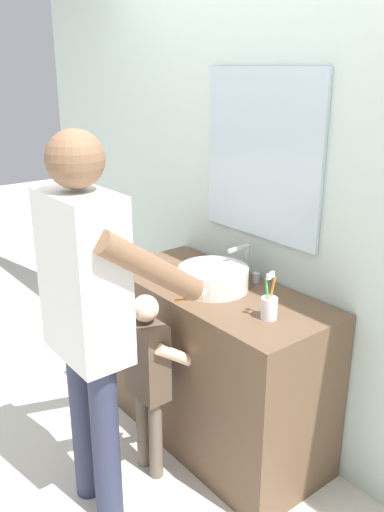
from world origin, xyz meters
name	(u,v)px	position (x,y,z in m)	size (l,w,h in m)	color
ground_plane	(169,459)	(0.00, 0.00, 0.00)	(14.00, 14.00, 0.00)	silver
back_wall	(268,178)	(0.00, 0.62, 1.35)	(4.40, 0.10, 2.70)	silver
vanity_cabinet	(215,365)	(0.00, 0.30, 0.43)	(1.21, 0.54, 0.86)	brown
sink_basin	(213,278)	(0.00, 0.28, 0.91)	(0.33, 0.33, 0.11)	silver
faucet	(245,264)	(0.00, 0.48, 0.94)	(0.18, 0.14, 0.18)	#B7BABF
toothbrush_cup	(269,307)	(0.39, 0.26, 0.91)	(0.07, 0.07, 0.21)	silver
child_toddler	(149,370)	(0.00, -0.10, 0.55)	(0.29, 0.29, 0.92)	#6B5B4C
adult_parent	(89,300)	(0.04, -0.40, 1.00)	(0.51, 0.54, 1.66)	#2D334C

